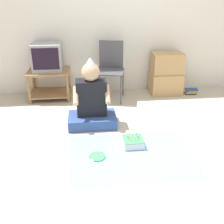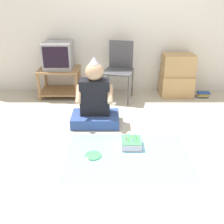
{
  "view_description": "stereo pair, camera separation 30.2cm",
  "coord_description": "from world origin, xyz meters",
  "views": [
    {
      "loc": [
        -0.66,
        -2.49,
        1.63
      ],
      "look_at": [
        -0.36,
        0.23,
        0.35
      ],
      "focal_mm": 42.0,
      "sensor_mm": 36.0,
      "label": 1
    },
    {
      "loc": [
        -0.36,
        -2.51,
        1.63
      ],
      "look_at": [
        -0.36,
        0.23,
        0.35
      ],
      "focal_mm": 42.0,
      "sensor_mm": 36.0,
      "label": 2
    }
  ],
  "objects": [
    {
      "name": "ground_plane",
      "position": [
        0.0,
        0.0,
        0.0
      ],
      "size": [
        16.0,
        16.0,
        0.0
      ],
      "primitive_type": "plane",
      "color": "#BCB29E"
    },
    {
      "name": "folding_chair",
      "position": [
        -0.24,
        1.57,
        0.53
      ],
      "size": [
        0.53,
        0.53,
        0.91
      ],
      "color": "#4C4C51",
      "rests_on": "ground_plane"
    },
    {
      "name": "cardboard_box_stack",
      "position": [
        0.72,
        1.68,
        0.33
      ],
      "size": [
        0.52,
        0.41,
        0.69
      ],
      "color": "tan",
      "rests_on": "ground_plane"
    },
    {
      "name": "paper_plate",
      "position": [
        -0.57,
        -0.15,
        0.01
      ],
      "size": [
        0.18,
        0.18,
        0.01
      ],
      "color": "#4CB266",
      "rests_on": "party_cloth"
    },
    {
      "name": "party_cloth",
      "position": [
        -0.19,
        -0.15,
        0.0
      ],
      "size": [
        1.34,
        0.93,
        0.01
      ],
      "color": "#7FC6E0",
      "rests_on": "ground_plane"
    },
    {
      "name": "tv",
      "position": [
        -1.23,
        1.67,
        0.68
      ],
      "size": [
        0.45,
        0.42,
        0.42
      ],
      "color": "#99999E",
      "rests_on": "tv_stand"
    },
    {
      "name": "person_seated",
      "position": [
        -0.58,
        0.63,
        0.31
      ],
      "size": [
        0.62,
        0.4,
        0.9
      ],
      "color": "#334C8C",
      "rests_on": "ground_plane"
    },
    {
      "name": "plastic_spoon_near",
      "position": [
        -0.62,
        -0.23,
        0.01
      ],
      "size": [
        0.07,
        0.14,
        0.01
      ],
      "color": "white",
      "rests_on": "party_cloth"
    },
    {
      "name": "wall_back",
      "position": [
        0.0,
        1.94,
        1.27
      ],
      "size": [
        6.4,
        0.06,
        2.55
      ],
      "color": "silver",
      "rests_on": "ground_plane"
    },
    {
      "name": "tv_stand",
      "position": [
        -1.23,
        1.66,
        0.28
      ],
      "size": [
        0.66,
        0.51,
        0.47
      ],
      "color": "#997047",
      "rests_on": "ground_plane"
    },
    {
      "name": "book_pile",
      "position": [
        1.15,
        1.57,
        0.05
      ],
      "size": [
        0.21,
        0.13,
        0.09
      ],
      "color": "#333338",
      "rests_on": "ground_plane"
    },
    {
      "name": "birthday_cake",
      "position": [
        -0.14,
        0.04,
        0.05
      ],
      "size": [
        0.23,
        0.23,
        0.15
      ],
      "color": "silver",
      "rests_on": "party_cloth"
    }
  ]
}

